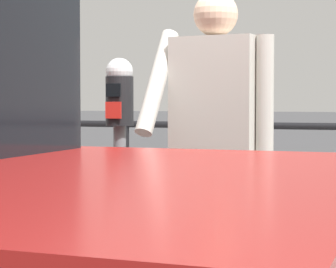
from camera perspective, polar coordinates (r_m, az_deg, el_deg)
parking_meter at (r=3.82m, az=-3.99°, el=-0.10°), size 0.15×0.16×1.41m
pedestrian_at_meter at (r=3.65m, az=3.87°, el=-0.00°), size 0.66×0.45×1.74m
background_railing at (r=6.16m, az=5.97°, el=-1.58°), size 24.06×0.06×0.99m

